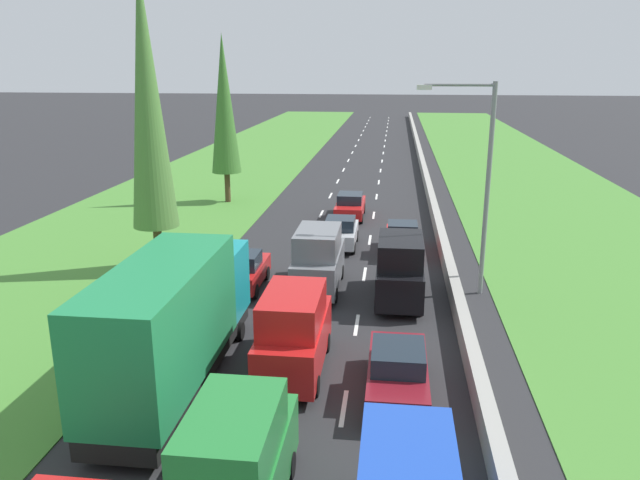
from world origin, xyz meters
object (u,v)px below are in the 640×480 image
(red_van_centre_lane, at_px, (294,332))
(red_hatchback_left_lane, at_px, (243,271))
(red_hatchback_right_lane, at_px, (402,238))
(poplar_tree_second, at_px, (147,99))
(poplar_tree_third, at_px, (224,105))
(green_van_centre_lane, at_px, (236,466))
(black_van_right_lane, at_px, (400,269))
(street_light_mast, at_px, (480,175))
(silver_hatchback_centre_lane, at_px, (341,232))
(red_sedan_centre_lane, at_px, (350,206))
(green_box_truck_left_lane, at_px, (174,320))
(maroon_sedan_right_lane, at_px, (398,371))
(grey_van_centre_lane, at_px, (318,260))

(red_van_centre_lane, distance_m, red_hatchback_left_lane, 8.17)
(red_hatchback_right_lane, relative_size, poplar_tree_second, 0.27)
(poplar_tree_second, bearing_deg, poplar_tree_third, 92.60)
(green_van_centre_lane, bearing_deg, black_van_right_lane, 75.51)
(red_hatchback_right_lane, height_order, street_light_mast, street_light_mast)
(red_van_centre_lane, bearing_deg, poplar_tree_second, 130.75)
(silver_hatchback_centre_lane, distance_m, poplar_tree_second, 12.17)
(red_sedan_centre_lane, distance_m, poplar_tree_second, 16.11)
(red_hatchback_right_lane, distance_m, poplar_tree_second, 14.42)
(red_hatchback_left_lane, bearing_deg, poplar_tree_second, 155.81)
(poplar_tree_second, bearing_deg, green_box_truck_left_lane, -66.46)
(maroon_sedan_right_lane, xyz_separation_m, street_light_mast, (3.26, 9.16, 4.42))
(red_hatchback_left_lane, distance_m, poplar_tree_third, 19.24)
(maroon_sedan_right_lane, height_order, red_sedan_centre_lane, same)
(red_hatchback_right_lane, xyz_separation_m, silver_hatchback_centre_lane, (-3.31, 0.74, 0.00))
(red_van_centre_lane, bearing_deg, red_hatchback_left_lane, 115.21)
(black_van_right_lane, xyz_separation_m, poplar_tree_second, (-11.56, 2.75, 6.75))
(red_van_centre_lane, relative_size, green_box_truck_left_lane, 0.52)
(red_hatchback_left_lane, height_order, silver_hatchback_centre_lane, same)
(green_van_centre_lane, xyz_separation_m, red_hatchback_left_lane, (-3.34, 14.27, -0.56))
(grey_van_centre_lane, bearing_deg, green_box_truck_left_lane, -110.40)
(black_van_right_lane, distance_m, green_box_truck_left_lane, 10.61)
(red_hatchback_left_lane, xyz_separation_m, red_sedan_centre_lane, (3.75, 13.70, -0.02))
(green_van_centre_lane, bearing_deg, red_sedan_centre_lane, 89.15)
(green_van_centre_lane, distance_m, black_van_right_lane, 14.09)
(green_van_centre_lane, height_order, red_hatchback_right_lane, green_van_centre_lane)
(maroon_sedan_right_lane, bearing_deg, silver_hatchback_centre_lane, 101.20)
(grey_van_centre_lane, distance_m, silver_hatchback_centre_lane, 6.75)
(street_light_mast, bearing_deg, red_hatchback_right_lane, 118.53)
(red_sedan_centre_lane, bearing_deg, red_van_centre_lane, -90.76)
(red_hatchback_left_lane, height_order, red_hatchback_right_lane, same)
(red_van_centre_lane, bearing_deg, green_box_truck_left_lane, -159.30)
(red_hatchback_right_lane, bearing_deg, grey_van_centre_lane, -121.88)
(poplar_tree_second, bearing_deg, red_van_centre_lane, -49.25)
(poplar_tree_second, bearing_deg, red_hatchback_left_lane, -24.19)
(street_light_mast, bearing_deg, red_van_centre_lane, -129.27)
(green_van_centre_lane, bearing_deg, street_light_mast, 65.81)
(street_light_mast, bearing_deg, green_box_truck_left_lane, -137.04)
(silver_hatchback_centre_lane, relative_size, poplar_tree_second, 0.27)
(green_box_truck_left_lane, xyz_separation_m, red_hatchback_right_lane, (7.04, 14.90, -1.35))
(red_sedan_centre_lane, height_order, poplar_tree_third, poplar_tree_third)
(black_van_right_lane, distance_m, red_van_centre_lane, 7.54)
(grey_van_centre_lane, height_order, silver_hatchback_centre_lane, grey_van_centre_lane)
(green_van_centre_lane, relative_size, street_light_mast, 0.54)
(black_van_right_lane, xyz_separation_m, red_hatchback_right_lane, (0.18, 6.85, -0.56))
(green_van_centre_lane, height_order, green_box_truck_left_lane, green_box_truck_left_lane)
(black_van_right_lane, height_order, green_box_truck_left_lane, green_box_truck_left_lane)
(maroon_sedan_right_lane, distance_m, black_van_right_lane, 7.87)
(grey_van_centre_lane, bearing_deg, maroon_sedan_right_lane, -68.32)
(silver_hatchback_centre_lane, relative_size, red_sedan_centre_lane, 0.87)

